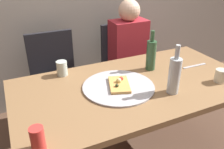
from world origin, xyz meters
The scene contains 12 objects.
dining_table centered at (0.00, 0.00, 0.67)m, with size 1.66×0.87×0.74m.
pizza_tray centered at (-0.13, 0.00, 0.75)m, with size 0.48×0.48×0.01m, color #ADADB2.
pizza_slice_last centered at (-0.12, 0.00, 0.77)m, with size 0.20×0.25×0.05m.
wine_bottle centered at (0.16, -0.20, 0.87)m, with size 0.08×0.08×0.32m.
beer_bottle centered at (0.22, 0.15, 0.86)m, with size 0.07×0.07×0.31m.
wine_glass centered at (0.55, -0.23, 0.79)m, with size 0.08×0.08×0.09m, color beige.
short_glass centered at (-0.42, 0.34, 0.80)m, with size 0.08×0.08×0.11m, color #B7C6BC.
soda_can centered at (-0.71, -0.35, 0.80)m, with size 0.07×0.07×0.12m, color red.
table_knife centered at (0.57, 0.04, 0.75)m, with size 0.22×0.02×0.01m, color #B7B7BC.
chair_left centered at (-0.39, 0.83, 0.51)m, with size 0.44×0.44×0.90m.
chair_right centered at (0.37, 0.83, 0.51)m, with size 0.44×0.44×0.90m.
guest_in_sweater centered at (0.37, 0.68, 0.64)m, with size 0.36×0.56×1.17m.
Camera 1 is at (-0.75, -1.23, 1.54)m, focal length 37.87 mm.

